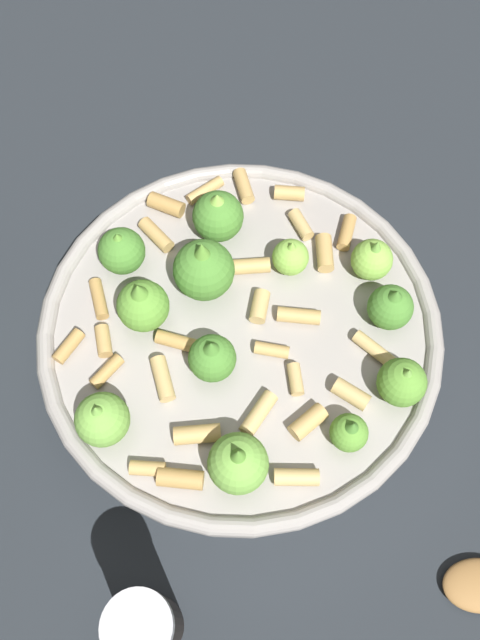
{
  "coord_description": "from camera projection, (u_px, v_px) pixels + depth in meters",
  "views": [
    {
      "loc": [
        -0.07,
        0.19,
        0.48
      ],
      "look_at": [
        0.0,
        0.0,
        0.07
      ],
      "focal_mm": 35.55,
      "sensor_mm": 36.0,
      "label": 1
    }
  ],
  "objects": [
    {
      "name": "pepper_shaker",
      "position": [
        147.0,
        627.0,
        0.39
      ],
      "size": [
        0.04,
        0.04,
        0.09
      ],
      "color": "black",
      "rests_on": "ground"
    },
    {
      "name": "cooking_pan",
      "position": [
        239.0,
        336.0,
        0.49
      ],
      "size": [
        0.3,
        0.3,
        0.12
      ],
      "color": "#9E9993",
      "rests_on": "ground"
    },
    {
      "name": "ground_plane",
      "position": [
        240.0,
        356.0,
        0.52
      ],
      "size": [
        2.4,
        2.4,
        0.0
      ],
      "primitive_type": "plane",
      "color": "#23282D"
    }
  ]
}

